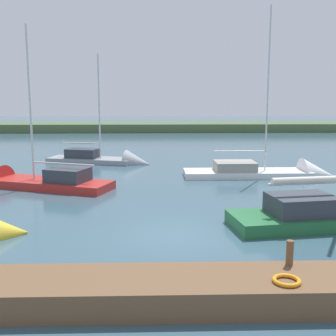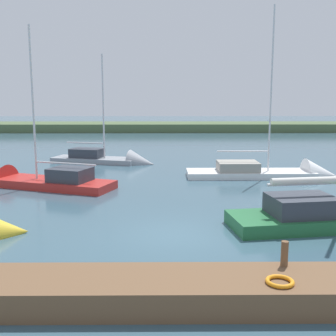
{
  "view_description": "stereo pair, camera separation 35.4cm",
  "coord_description": "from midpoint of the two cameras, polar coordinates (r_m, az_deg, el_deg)",
  "views": [
    {
      "loc": [
        0.72,
        14.53,
        4.89
      ],
      "look_at": [
        0.21,
        -2.85,
        1.96
      ],
      "focal_mm": 44.55,
      "sensor_mm": 36.0,
      "label": 1
    },
    {
      "loc": [
        0.36,
        14.54,
        4.89
      ],
      "look_at": [
        0.21,
        -2.85,
        1.96
      ],
      "focal_mm": 44.55,
      "sensor_mm": 36.0,
      "label": 2
    }
  ],
  "objects": [
    {
      "name": "sailboat_far_right",
      "position": [
        24.68,
        -18.96,
        -2.11
      ],
      "size": [
        8.73,
        4.97,
        9.81
      ],
      "rotation": [
        0.0,
        0.0,
        -0.35
      ],
      "color": "#B22823",
      "rests_on": "ground_plane"
    },
    {
      "name": "sailboat_inner_slip",
      "position": [
        31.87,
        -8.43,
        0.86
      ],
      "size": [
        8.27,
        4.12,
        9.12
      ],
      "rotation": [
        0.0,
        0.0,
        2.88
      ],
      "color": "gray",
      "rests_on": "ground_plane"
    },
    {
      "name": "ground_plane",
      "position": [
        15.35,
        0.44,
        -9.03
      ],
      "size": [
        200.0,
        200.0,
        0.0
      ],
      "primitive_type": "plane",
      "color": "#385666"
    },
    {
      "name": "mooring_post_near",
      "position": [
        11.17,
        15.43,
        -11.13
      ],
      "size": [
        0.18,
        0.18,
        0.65
      ],
      "primitive_type": "cylinder",
      "color": "brown",
      "rests_on": "dock_pier"
    },
    {
      "name": "life_ring_buoy",
      "position": [
        10.27,
        14.94,
        -14.65
      ],
      "size": [
        0.66,
        0.66,
        0.1
      ],
      "primitive_type": "torus",
      "color": "orange",
      "rests_on": "dock_pier"
    },
    {
      "name": "sailboat_behind_pier",
      "position": [
        27.13,
        13.92,
        -0.88
      ],
      "size": [
        9.5,
        2.31,
        11.46
      ],
      "rotation": [
        0.0,
        0.0,
        3.15
      ],
      "color": "white",
      "rests_on": "ground_plane"
    },
    {
      "name": "dock_pier",
      "position": [
        10.39,
        1.54,
        -16.41
      ],
      "size": [
        26.68,
        1.84,
        0.69
      ],
      "primitive_type": "cube",
      "color": "brown",
      "rests_on": "ground_plane"
    },
    {
      "name": "far_shoreline",
      "position": [
        62.94,
        -1.18,
        5.11
      ],
      "size": [
        180.0,
        8.0,
        2.4
      ],
      "primitive_type": "cube",
      "color": "#4C603D",
      "rests_on": "ground_plane"
    }
  ]
}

